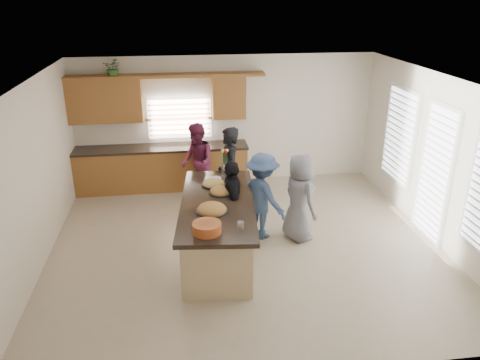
{
  "coord_description": "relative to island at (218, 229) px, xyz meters",
  "views": [
    {
      "loc": [
        -1.03,
        -6.94,
        4.05
      ],
      "look_at": [
        -0.07,
        0.11,
        1.15
      ],
      "focal_mm": 35.0,
      "sensor_mm": 36.0,
      "label": 1
    }
  ],
  "objects": [
    {
      "name": "floor",
      "position": [
        0.48,
        0.25,
        -0.45
      ],
      "size": [
        6.5,
        6.5,
        0.0
      ],
      "primitive_type": "plane",
      "color": "tan",
      "rests_on": "ground"
    },
    {
      "name": "room_shell",
      "position": [
        0.48,
        0.25,
        1.45
      ],
      "size": [
        6.52,
        6.02,
        2.81
      ],
      "color": "silver",
      "rests_on": "ground"
    },
    {
      "name": "back_cabinetry",
      "position": [
        -0.99,
        2.98,
        0.46
      ],
      "size": [
        4.08,
        0.66,
        2.46
      ],
      "color": "olive",
      "rests_on": "ground"
    },
    {
      "name": "right_wall_glazing",
      "position": [
        3.7,
        0.11,
        0.89
      ],
      "size": [
        0.06,
        4.0,
        2.25
      ],
      "color": "white",
      "rests_on": "ground"
    },
    {
      "name": "island",
      "position": [
        0.0,
        0.0,
        0.0
      ],
      "size": [
        1.42,
        2.8,
        0.95
      ],
      "rotation": [
        0.0,
        0.0,
        -0.1
      ],
      "color": "tan",
      "rests_on": "ground"
    },
    {
      "name": "platter_front",
      "position": [
        -0.12,
        -0.34,
        0.53
      ],
      "size": [
        0.49,
        0.49,
        0.2
      ],
      "color": "black",
      "rests_on": "island"
    },
    {
      "name": "platter_mid",
      "position": [
        0.09,
        0.32,
        0.52
      ],
      "size": [
        0.41,
        0.41,
        0.17
      ],
      "color": "black",
      "rests_on": "island"
    },
    {
      "name": "platter_back",
      "position": [
        -0.01,
        0.67,
        0.52
      ],
      "size": [
        0.41,
        0.41,
        0.17
      ],
      "color": "black",
      "rests_on": "island"
    },
    {
      "name": "salad_bowl",
      "position": [
        -0.23,
        -0.99,
        0.58
      ],
      "size": [
        0.4,
        0.4,
        0.15
      ],
      "color": "#BE5422",
      "rests_on": "island"
    },
    {
      "name": "clear_cup",
      "position": [
        0.24,
        -0.94,
        0.55
      ],
      "size": [
        0.09,
        0.09,
        0.11
      ],
      "primitive_type": "cylinder",
      "color": "white",
      "rests_on": "island"
    },
    {
      "name": "plate_stack",
      "position": [
        0.04,
        0.89,
        0.52
      ],
      "size": [
        0.21,
        0.21,
        0.05
      ],
      "primitive_type": "cylinder",
      "color": "#C196DA",
      "rests_on": "island"
    },
    {
      "name": "flower_vase",
      "position": [
        0.25,
        1.23,
        0.73
      ],
      "size": [
        0.14,
        0.14,
        0.45
      ],
      "color": "silver",
      "rests_on": "island"
    },
    {
      "name": "potted_plant",
      "position": [
        -1.79,
        3.07,
        2.15
      ],
      "size": [
        0.44,
        0.41,
        0.4
      ],
      "primitive_type": "imported",
      "rotation": [
        0.0,
        0.0,
        -0.33
      ],
      "color": "#3F712D",
      "rests_on": "back_cabinetry"
    },
    {
      "name": "woman_left_back",
      "position": [
        0.34,
        1.41,
        0.42
      ],
      "size": [
        0.47,
        0.67,
        1.75
      ],
      "primitive_type": "imported",
      "rotation": [
        0.0,
        0.0,
        -1.48
      ],
      "color": "black",
      "rests_on": "ground"
    },
    {
      "name": "woman_left_mid",
      "position": [
        -0.21,
        2.33,
        0.34
      ],
      "size": [
        0.77,
        0.9,
        1.59
      ],
      "primitive_type": "imported",
      "rotation": [
        0.0,
        0.0,
        -1.32
      ],
      "color": "#5F1C39",
      "rests_on": "ground"
    },
    {
      "name": "woman_left_front",
      "position": [
        0.27,
        0.34,
        0.3
      ],
      "size": [
        0.42,
        0.9,
        1.5
      ],
      "primitive_type": "imported",
      "rotation": [
        0.0,
        0.0,
        -1.63
      ],
      "color": "black",
      "rests_on": "ground"
    },
    {
      "name": "woman_right_back",
      "position": [
        0.81,
        0.51,
        0.32
      ],
      "size": [
        1.04,
        1.14,
        1.54
      ],
      "primitive_type": "imported",
      "rotation": [
        0.0,
        0.0,
        2.18
      ],
      "color": "#354D74",
      "rests_on": "ground"
    },
    {
      "name": "woman_right_front",
      "position": [
        1.43,
        0.35,
        0.32
      ],
      "size": [
        0.71,
        0.88,
        1.55
      ],
      "primitive_type": "imported",
      "rotation": [
        0.0,
        0.0,
        1.91
      ],
      "color": "slate",
      "rests_on": "ground"
    }
  ]
}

